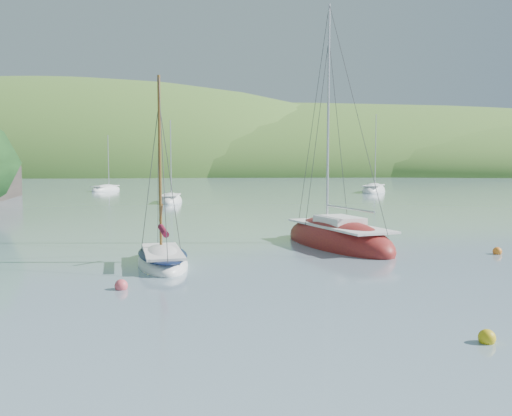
{
  "coord_description": "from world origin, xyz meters",
  "views": [
    {
      "loc": [
        -0.49,
        -16.02,
        4.24
      ],
      "look_at": [
        -0.02,
        8.0,
        2.19
      ],
      "focal_mm": 40.0,
      "sensor_mm": 36.0,
      "label": 1
    }
  ],
  "objects_px": {
    "daysailer_white": "(162,260)",
    "distant_sloop_c": "(106,190)",
    "distant_sloop_b": "(374,191)",
    "distant_sloop_a": "(171,201)",
    "sloop_red": "(337,241)"
  },
  "relations": [
    {
      "from": "daysailer_white",
      "to": "distant_sloop_c",
      "type": "bearing_deg",
      "value": 93.25
    },
    {
      "from": "daysailer_white",
      "to": "distant_sloop_c",
      "type": "distance_m",
      "value": 56.35
    },
    {
      "from": "distant_sloop_b",
      "to": "distant_sloop_c",
      "type": "bearing_deg",
      "value": -163.97
    },
    {
      "from": "distant_sloop_a",
      "to": "distant_sloop_b",
      "type": "xyz_separation_m",
      "value": [
        24.05,
        17.15,
        0.03
      ]
    },
    {
      "from": "daysailer_white",
      "to": "distant_sloop_b",
      "type": "height_order",
      "value": "distant_sloop_b"
    },
    {
      "from": "sloop_red",
      "to": "distant_sloop_b",
      "type": "distance_m",
      "value": 47.28
    },
    {
      "from": "daysailer_white",
      "to": "sloop_red",
      "type": "bearing_deg",
      "value": 19.7
    },
    {
      "from": "distant_sloop_c",
      "to": "sloop_red",
      "type": "bearing_deg",
      "value": -43.56
    },
    {
      "from": "distant_sloop_a",
      "to": "daysailer_white",
      "type": "bearing_deg",
      "value": -84.41
    },
    {
      "from": "distant_sloop_a",
      "to": "distant_sloop_c",
      "type": "xyz_separation_m",
      "value": [
        -11.35,
        20.68,
        -0.01
      ]
    },
    {
      "from": "sloop_red",
      "to": "distant_sloop_a",
      "type": "bearing_deg",
      "value": 91.32
    },
    {
      "from": "distant_sloop_a",
      "to": "distant_sloop_c",
      "type": "distance_m",
      "value": 23.59
    },
    {
      "from": "distant_sloop_c",
      "to": "distant_sloop_b",
      "type": "bearing_deg",
      "value": 15.45
    },
    {
      "from": "sloop_red",
      "to": "distant_sloop_a",
      "type": "relative_size",
      "value": 1.46
    },
    {
      "from": "distant_sloop_a",
      "to": "distant_sloop_c",
      "type": "height_order",
      "value": "distant_sloop_a"
    }
  ]
}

